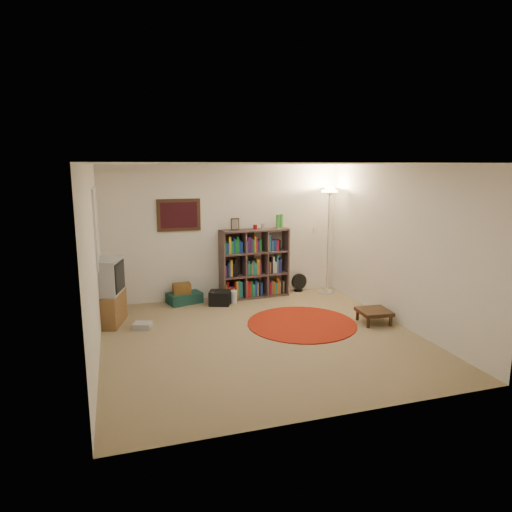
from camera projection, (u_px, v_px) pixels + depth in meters
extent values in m
cube|color=#88724F|center=(262.00, 338.00, 6.67)|extent=(4.50, 4.50, 0.02)
cube|color=white|center=(262.00, 163.00, 6.18)|extent=(4.50, 4.50, 0.02)
cube|color=silver|center=(225.00, 232.00, 8.55)|extent=(4.50, 0.02, 2.50)
cube|color=silver|center=(335.00, 297.00, 4.31)|extent=(4.50, 0.02, 2.50)
cube|color=silver|center=(92.00, 264.00, 5.77)|extent=(0.02, 4.50, 2.50)
cube|color=silver|center=(400.00, 246.00, 7.09)|extent=(0.02, 4.50, 2.50)
cube|color=black|center=(179.00, 215.00, 8.20)|extent=(0.78, 0.04, 0.58)
cube|color=#420D15|center=(179.00, 215.00, 8.18)|extent=(0.66, 0.01, 0.46)
cube|color=white|center=(96.00, 227.00, 6.94)|extent=(0.03, 1.00, 1.20)
cube|color=beige|center=(315.00, 231.00, 9.07)|extent=(0.08, 0.01, 0.12)
cube|color=#4B3432|center=(254.00, 296.00, 8.77)|extent=(1.32, 0.45, 0.03)
cube|color=#4B3432|center=(254.00, 230.00, 8.52)|extent=(1.32, 0.45, 0.03)
cube|color=#4B3432|center=(222.00, 266.00, 8.43)|extent=(0.05, 0.37, 1.30)
cube|color=#4B3432|center=(285.00, 261.00, 8.87)|extent=(0.05, 0.37, 1.30)
cube|color=#4B3432|center=(251.00, 262.00, 8.81)|extent=(1.30, 0.09, 1.30)
cube|color=#4B3432|center=(244.00, 264.00, 8.57)|extent=(0.05, 0.35, 1.25)
cube|color=#4B3432|center=(265.00, 263.00, 8.72)|extent=(0.05, 0.35, 1.25)
cube|color=#4B3432|center=(254.00, 275.00, 8.69)|extent=(1.27, 0.43, 0.03)
cube|color=#4B3432|center=(254.00, 252.00, 8.60)|extent=(1.27, 0.43, 0.03)
cube|color=gold|center=(225.00, 291.00, 8.50)|extent=(0.05, 0.15, 0.28)
cube|color=maroon|center=(227.00, 290.00, 8.51)|extent=(0.05, 0.15, 0.33)
cube|color=#B75216|center=(229.00, 292.00, 8.53)|extent=(0.05, 0.15, 0.23)
cube|color=#40165B|center=(231.00, 292.00, 8.54)|extent=(0.04, 0.15, 0.23)
cube|color=#B75216|center=(233.00, 292.00, 8.56)|extent=(0.04, 0.15, 0.21)
cube|color=maroon|center=(235.00, 290.00, 8.56)|extent=(0.04, 0.15, 0.28)
cube|color=gold|center=(236.00, 289.00, 8.57)|extent=(0.04, 0.15, 0.32)
cube|color=#22777D|center=(238.00, 289.00, 8.58)|extent=(0.05, 0.15, 0.33)
cube|color=#22777D|center=(241.00, 289.00, 8.60)|extent=(0.05, 0.15, 0.30)
cube|color=#40165B|center=(224.00, 271.00, 8.42)|extent=(0.05, 0.15, 0.21)
cube|color=black|center=(227.00, 270.00, 8.43)|extent=(0.05, 0.15, 0.23)
cube|color=navy|center=(229.00, 269.00, 8.44)|extent=(0.04, 0.15, 0.27)
cube|color=gold|center=(231.00, 268.00, 8.45)|extent=(0.05, 0.15, 0.31)
cube|color=black|center=(233.00, 270.00, 8.47)|extent=(0.05, 0.15, 0.24)
cube|color=black|center=(235.00, 267.00, 8.48)|extent=(0.05, 0.15, 0.32)
cube|color=#167228|center=(224.00, 247.00, 8.34)|extent=(0.05, 0.15, 0.26)
cube|color=navy|center=(227.00, 249.00, 8.36)|extent=(0.06, 0.15, 0.21)
cube|color=gold|center=(229.00, 245.00, 8.36)|extent=(0.05, 0.15, 0.32)
cube|color=#167228|center=(231.00, 247.00, 8.38)|extent=(0.05, 0.15, 0.25)
cube|color=navy|center=(233.00, 246.00, 8.39)|extent=(0.03, 0.15, 0.30)
cube|color=#167228|center=(235.00, 247.00, 8.41)|extent=(0.03, 0.15, 0.27)
cube|color=#167228|center=(237.00, 245.00, 8.41)|extent=(0.05, 0.15, 0.32)
cube|color=navy|center=(239.00, 247.00, 8.43)|extent=(0.03, 0.15, 0.26)
cube|color=navy|center=(241.00, 247.00, 8.45)|extent=(0.05, 0.15, 0.22)
cube|color=maroon|center=(247.00, 288.00, 8.64)|extent=(0.05, 0.15, 0.32)
cube|color=maroon|center=(249.00, 289.00, 8.66)|extent=(0.05, 0.15, 0.29)
cube|color=#167228|center=(251.00, 288.00, 8.67)|extent=(0.05, 0.15, 0.30)
cube|color=#22777D|center=(253.00, 290.00, 8.70)|extent=(0.05, 0.15, 0.22)
cube|color=navy|center=(255.00, 288.00, 8.70)|extent=(0.05, 0.15, 0.30)
cube|color=olive|center=(257.00, 288.00, 8.72)|extent=(0.03, 0.15, 0.27)
cube|color=black|center=(258.00, 287.00, 8.73)|extent=(0.04, 0.15, 0.30)
cube|color=navy|center=(260.00, 288.00, 8.75)|extent=(0.05, 0.15, 0.25)
cube|color=#40165B|center=(246.00, 269.00, 8.57)|extent=(0.04, 0.15, 0.22)
cube|color=#22777D|center=(248.00, 268.00, 8.57)|extent=(0.04, 0.15, 0.27)
cube|color=#167228|center=(250.00, 269.00, 8.59)|extent=(0.04, 0.15, 0.21)
cube|color=olive|center=(251.00, 268.00, 8.60)|extent=(0.04, 0.15, 0.25)
cube|color=#22777D|center=(253.00, 267.00, 8.61)|extent=(0.03, 0.15, 0.27)
cube|color=#22777D|center=(255.00, 268.00, 8.63)|extent=(0.05, 0.15, 0.22)
cube|color=gold|center=(257.00, 266.00, 8.63)|extent=(0.03, 0.15, 0.29)
cube|color=#B75216|center=(258.00, 266.00, 8.64)|extent=(0.04, 0.15, 0.29)
cube|color=#40165B|center=(260.00, 268.00, 8.66)|extent=(0.03, 0.15, 0.24)
cube|color=#22777D|center=(246.00, 247.00, 8.49)|extent=(0.03, 0.15, 0.22)
cube|color=#40165B|center=(248.00, 245.00, 8.49)|extent=(0.05, 0.15, 0.31)
cube|color=#40165B|center=(250.00, 245.00, 8.51)|extent=(0.05, 0.15, 0.29)
cube|color=#167228|center=(252.00, 246.00, 8.53)|extent=(0.04, 0.15, 0.24)
cube|color=gold|center=(254.00, 244.00, 8.53)|extent=(0.03, 0.15, 0.31)
cube|color=maroon|center=(256.00, 245.00, 8.54)|extent=(0.04, 0.15, 0.28)
cube|color=#40165B|center=(257.00, 246.00, 8.56)|extent=(0.04, 0.15, 0.22)
cube|color=#167228|center=(259.00, 246.00, 8.57)|extent=(0.05, 0.15, 0.24)
cube|color=#40165B|center=(268.00, 286.00, 8.79)|extent=(0.04, 0.15, 0.32)
cube|color=maroon|center=(269.00, 288.00, 8.81)|extent=(0.04, 0.15, 0.25)
cube|color=olive|center=(271.00, 287.00, 8.82)|extent=(0.03, 0.15, 0.28)
cube|color=#B75216|center=(273.00, 287.00, 8.83)|extent=(0.05, 0.15, 0.25)
cube|color=#22777D|center=(275.00, 288.00, 8.85)|extent=(0.05, 0.15, 0.22)
cube|color=#B75216|center=(277.00, 285.00, 8.86)|extent=(0.04, 0.15, 0.31)
cube|color=olive|center=(279.00, 286.00, 8.88)|extent=(0.04, 0.15, 0.26)
cube|color=black|center=(280.00, 288.00, 8.90)|extent=(0.04, 0.15, 0.21)
cube|color=olive|center=(282.00, 287.00, 8.90)|extent=(0.04, 0.15, 0.24)
cube|color=#40165B|center=(268.00, 267.00, 8.72)|extent=(0.04, 0.15, 0.21)
cube|color=olive|center=(269.00, 267.00, 8.73)|extent=(0.03, 0.15, 0.22)
cube|color=black|center=(271.00, 265.00, 8.73)|extent=(0.04, 0.15, 0.30)
cube|color=silver|center=(273.00, 264.00, 8.74)|extent=(0.04, 0.15, 0.32)
cube|color=silver|center=(274.00, 267.00, 8.77)|extent=(0.05, 0.15, 0.21)
cube|color=#22777D|center=(276.00, 264.00, 8.77)|extent=(0.04, 0.15, 0.33)
cube|color=#40165B|center=(278.00, 266.00, 8.79)|extent=(0.04, 0.15, 0.24)
cube|color=navy|center=(280.00, 265.00, 8.80)|extent=(0.04, 0.15, 0.28)
cube|color=#22777D|center=(268.00, 243.00, 8.63)|extent=(0.05, 0.15, 0.32)
cube|color=#40165B|center=(270.00, 244.00, 8.65)|extent=(0.04, 0.15, 0.30)
cube|color=#22777D|center=(272.00, 246.00, 8.66)|extent=(0.03, 0.15, 0.21)
cube|color=navy|center=(273.00, 245.00, 8.67)|extent=(0.04, 0.15, 0.23)
cube|color=navy|center=(274.00, 245.00, 8.68)|extent=(0.04, 0.15, 0.22)
cube|color=maroon|center=(276.00, 245.00, 8.70)|extent=(0.05, 0.15, 0.22)
cube|color=black|center=(279.00, 245.00, 8.71)|extent=(0.04, 0.15, 0.22)
cube|color=black|center=(235.00, 224.00, 8.39)|extent=(0.16, 0.03, 0.22)
cube|color=gray|center=(235.00, 224.00, 8.37)|extent=(0.12, 0.02, 0.18)
cylinder|color=maroon|center=(255.00, 227.00, 8.52)|extent=(0.08, 0.08, 0.08)
cylinder|color=white|center=(263.00, 226.00, 8.57)|extent=(0.07, 0.07, 0.10)
cylinder|color=#338534|center=(278.00, 222.00, 8.62)|extent=(0.08, 0.08, 0.26)
cylinder|color=#338534|center=(281.00, 221.00, 8.71)|extent=(0.08, 0.08, 0.26)
cylinder|color=white|center=(326.00, 292.00, 9.04)|extent=(0.39, 0.39, 0.03)
cylinder|color=white|center=(328.00, 243.00, 8.85)|extent=(0.03, 0.03, 1.92)
cone|color=white|center=(329.00, 192.00, 8.65)|extent=(0.47, 0.47, 0.15)
cylinder|color=#FFD88C|center=(329.00, 192.00, 8.65)|extent=(0.38, 0.38, 0.02)
cylinder|color=black|center=(298.00, 290.00, 9.14)|extent=(0.19, 0.19, 0.03)
cylinder|color=black|center=(298.00, 287.00, 9.12)|extent=(0.04, 0.04, 0.13)
cylinder|color=black|center=(299.00, 282.00, 9.08)|extent=(0.32, 0.11, 0.32)
cube|color=brown|center=(105.00, 309.00, 7.21)|extent=(0.68, 0.83, 0.50)
cube|color=#A5A5AA|center=(103.00, 276.00, 7.11)|extent=(0.64, 0.71, 0.55)
cube|color=black|center=(120.00, 276.00, 7.12)|extent=(0.15, 0.51, 0.46)
cube|color=black|center=(120.00, 276.00, 7.12)|extent=(0.13, 0.45, 0.40)
cube|color=#A5A5AA|center=(143.00, 325.00, 7.05)|extent=(0.32, 0.30, 0.09)
cube|color=#143832|center=(184.00, 298.00, 8.35)|extent=(0.67, 0.52, 0.19)
cube|color=brown|center=(182.00, 288.00, 8.28)|extent=(0.32, 0.23, 0.18)
cube|color=black|center=(220.00, 298.00, 8.23)|extent=(0.45, 0.41, 0.25)
cylinder|color=silver|center=(234.00, 297.00, 8.31)|extent=(0.14, 0.14, 0.24)
cylinder|color=maroon|center=(302.00, 323.00, 7.25)|extent=(1.73, 1.73, 0.02)
cube|color=black|center=(374.00, 312.00, 7.26)|extent=(0.51, 0.51, 0.06)
cube|color=black|center=(368.00, 323.00, 7.05)|extent=(0.04, 0.04, 0.17)
cube|color=black|center=(391.00, 321.00, 7.14)|extent=(0.04, 0.04, 0.17)
cube|color=black|center=(357.00, 315.00, 7.42)|extent=(0.04, 0.04, 0.17)
cube|color=black|center=(379.00, 313.00, 7.50)|extent=(0.04, 0.04, 0.17)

